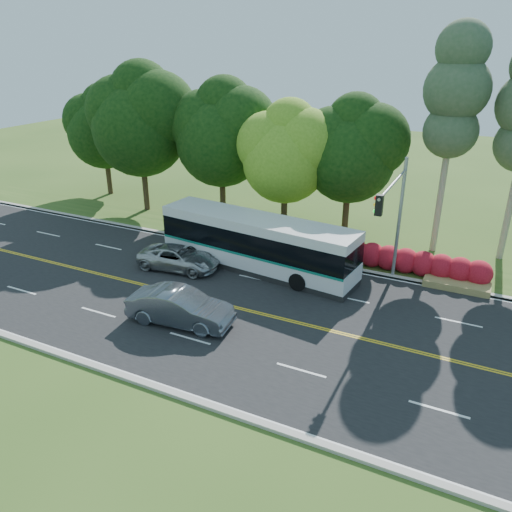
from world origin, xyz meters
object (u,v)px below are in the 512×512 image
at_px(traffic_signal, 394,209).
at_px(transit_bus, 257,244).
at_px(sedan, 180,307).
at_px(suv, 179,258).

xyz_separation_m(traffic_signal, transit_bus, (-7.62, -0.59, -3.06)).
bearing_deg(traffic_signal, sedan, -135.85).
height_order(sedan, suv, sedan).
height_order(traffic_signal, suv, traffic_signal).
bearing_deg(suv, transit_bus, -69.98).
bearing_deg(suv, sedan, -151.53).
bearing_deg(suv, traffic_signal, -83.61).
xyz_separation_m(traffic_signal, suv, (-11.79, -2.66, -3.97)).
distance_m(sedan, suv, 6.40).
bearing_deg(transit_bus, sedan, -87.64).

